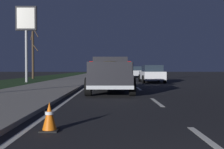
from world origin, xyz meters
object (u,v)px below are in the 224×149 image
(traffic_cone_near, at_px, (49,117))
(sedan_white, at_px, (152,74))
(sedan_silver, at_px, (138,72))
(bare_tree_far, at_px, (33,54))
(pickup_truck, at_px, (110,74))
(gas_price_sign, at_px, (26,25))

(traffic_cone_near, bearing_deg, sedan_white, -14.93)
(sedan_silver, bearing_deg, bare_tree_far, 110.71)
(pickup_truck, relative_size, gas_price_sign, 0.79)
(sedan_white, xyz_separation_m, sedan_silver, (13.46, -0.07, 0.00))
(pickup_truck, distance_m, gas_price_sign, 13.27)
(bare_tree_far, xyz_separation_m, traffic_cone_near, (-26.46, -8.45, -2.79))
(pickup_truck, height_order, bare_tree_far, bare_tree_far)
(pickup_truck, height_order, traffic_cone_near, pickup_truck)
(pickup_truck, height_order, sedan_white, pickup_truck)
(sedan_silver, bearing_deg, traffic_cone_near, 171.19)
(gas_price_sign, relative_size, bare_tree_far, 1.09)
(pickup_truck, bearing_deg, bare_tree_far, 27.99)
(gas_price_sign, bearing_deg, sedan_silver, -41.01)
(traffic_cone_near, bearing_deg, pickup_truck, -7.82)
(gas_price_sign, bearing_deg, traffic_cone_near, -160.33)
(sedan_silver, distance_m, bare_tree_far, 14.43)
(bare_tree_far, distance_m, traffic_cone_near, 27.91)
(sedan_white, xyz_separation_m, traffic_cone_near, (-18.04, 4.81, -0.50))
(pickup_truck, relative_size, traffic_cone_near, 9.36)
(sedan_white, bearing_deg, gas_price_sign, 88.49)
(bare_tree_far, relative_size, traffic_cone_near, 10.89)
(bare_tree_far, bearing_deg, pickup_truck, -152.01)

